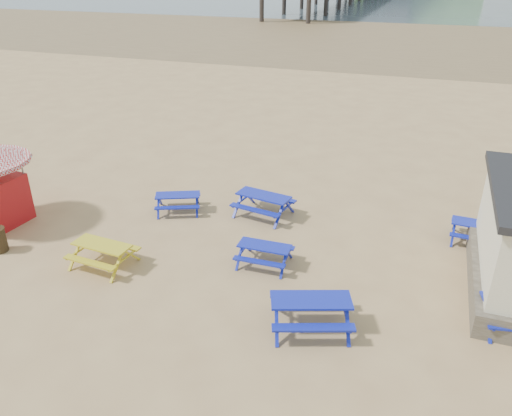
% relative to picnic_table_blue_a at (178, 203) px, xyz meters
% --- Properties ---
extents(ground, '(400.00, 400.00, 0.00)m').
position_rel_picnic_table_blue_a_xyz_m(ground, '(3.38, -2.19, -0.34)').
color(ground, tan).
rests_on(ground, ground).
extents(wet_sand, '(400.00, 400.00, 0.00)m').
position_rel_picnic_table_blue_a_xyz_m(wet_sand, '(3.38, 52.81, -0.34)').
color(wet_sand, olive).
rests_on(wet_sand, ground).
extents(picnic_table_blue_a, '(2.02, 1.86, 0.68)m').
position_rel_picnic_table_blue_a_xyz_m(picnic_table_blue_a, '(0.00, 0.00, 0.00)').
color(picnic_table_blue_a, '#0702A2').
rests_on(picnic_table_blue_a, ground).
extents(picnic_table_blue_b, '(2.21, 1.90, 0.83)m').
position_rel_picnic_table_blue_a_xyz_m(picnic_table_blue_b, '(3.12, 0.75, 0.07)').
color(picnic_table_blue_b, '#0702A2').
rests_on(picnic_table_blue_b, ground).
extents(picnic_table_blue_c, '(1.76, 1.45, 0.71)m').
position_rel_picnic_table_blue_a_xyz_m(picnic_table_blue_c, '(10.47, 1.25, 0.01)').
color(picnic_table_blue_c, '#0702A2').
rests_on(picnic_table_blue_c, ground).
extents(picnic_table_blue_d, '(1.64, 1.33, 0.68)m').
position_rel_picnic_table_blue_a_xyz_m(picnic_table_blue_d, '(4.23, -2.40, -0.00)').
color(picnic_table_blue_d, '#0702A2').
rests_on(picnic_table_blue_d, ground).
extents(picnic_table_blue_e, '(2.46, 2.22, 0.85)m').
position_rel_picnic_table_blue_a_xyz_m(picnic_table_blue_e, '(6.28, -4.79, 0.08)').
color(picnic_table_blue_e, '#0702A2').
rests_on(picnic_table_blue_e, ground).
extents(picnic_table_yellow, '(1.91, 1.59, 0.76)m').
position_rel_picnic_table_blue_a_xyz_m(picnic_table_yellow, '(-0.42, -4.12, 0.04)').
color(picnic_table_yellow, gold).
rests_on(picnic_table_yellow, ground).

